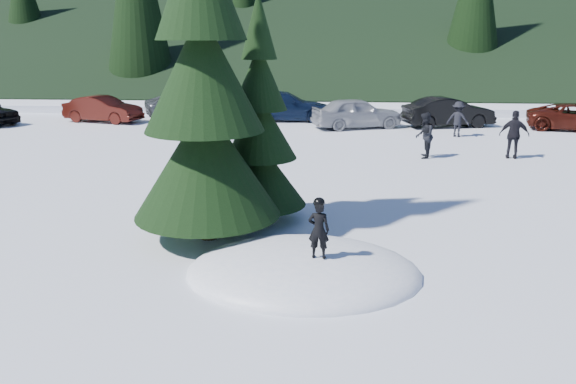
# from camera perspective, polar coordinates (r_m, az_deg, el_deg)

# --- Properties ---
(ground) EXTENTS (200.00, 200.00, 0.00)m
(ground) POSITION_cam_1_polar(r_m,az_deg,el_deg) (10.79, 1.59, -8.27)
(ground) COLOR white
(ground) RESTS_ON ground
(snow_mound) EXTENTS (4.48, 3.52, 0.96)m
(snow_mound) POSITION_cam_1_polar(r_m,az_deg,el_deg) (10.79, 1.59, -8.27)
(snow_mound) COLOR white
(snow_mound) RESTS_ON ground
(spruce_tall) EXTENTS (3.20, 3.20, 8.60)m
(spruce_tall) POSITION_cam_1_polar(r_m,az_deg,el_deg) (12.01, -8.59, 10.41)
(spruce_tall) COLOR black
(spruce_tall) RESTS_ON ground
(spruce_short) EXTENTS (2.20, 2.20, 5.37)m
(spruce_short) POSITION_cam_1_polar(r_m,az_deg,el_deg) (13.36, -2.86, 5.80)
(spruce_short) COLOR black
(spruce_short) RESTS_ON ground
(child_skier) EXTENTS (0.42, 0.30, 1.06)m
(child_skier) POSITION_cam_1_polar(r_m,az_deg,el_deg) (10.09, 3.14, -3.86)
(child_skier) COLOR black
(child_skier) RESTS_ON snow_mound
(adult_0) EXTENTS (0.78, 0.92, 1.69)m
(adult_0) POSITION_cam_1_polar(r_m,az_deg,el_deg) (21.33, 13.69, 5.60)
(adult_0) COLOR black
(adult_0) RESTS_ON ground
(adult_1) EXTENTS (1.11, 0.67, 1.77)m
(adult_1) POSITION_cam_1_polar(r_m,az_deg,el_deg) (22.24, 21.99, 5.42)
(adult_1) COLOR black
(adult_1) RESTS_ON ground
(adult_2) EXTENTS (1.17, 0.96, 1.57)m
(adult_2) POSITION_cam_1_polar(r_m,az_deg,el_deg) (26.41, 16.89, 7.09)
(adult_2) COLOR black
(adult_2) RESTS_ON ground
(car_1) EXTENTS (4.35, 2.38, 1.36)m
(car_1) POSITION_cam_1_polar(r_m,az_deg,el_deg) (31.32, -18.29, 8.00)
(car_1) COLOR #380F0A
(car_1) RESTS_ON ground
(car_2) EXTENTS (5.44, 4.07, 1.37)m
(car_2) POSITION_cam_1_polar(r_m,az_deg,el_deg) (32.07, -9.88, 8.72)
(car_2) COLOR #474C4F
(car_2) RESTS_ON ground
(car_3) EXTENTS (5.42, 2.43, 1.54)m
(car_3) POSITION_cam_1_polar(r_m,az_deg,el_deg) (30.34, -0.50, 8.73)
(car_3) COLOR black
(car_3) RESTS_ON ground
(car_4) EXTENTS (4.73, 3.13, 1.50)m
(car_4) POSITION_cam_1_polar(r_m,az_deg,el_deg) (27.96, 6.99, 7.99)
(car_4) COLOR #93959B
(car_4) RESTS_ON ground
(car_5) EXTENTS (4.69, 2.63, 1.46)m
(car_5) POSITION_cam_1_polar(r_m,az_deg,el_deg) (29.26, 15.96, 7.81)
(car_5) COLOR black
(car_5) RESTS_ON ground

